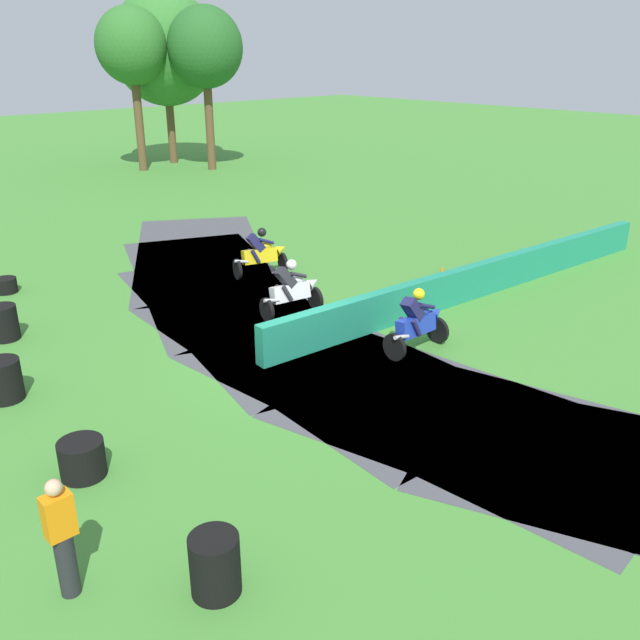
% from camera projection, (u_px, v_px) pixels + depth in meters
% --- Properties ---
extents(ground_plane, '(120.00, 120.00, 0.00)m').
position_uv_depth(ground_plane, '(304.00, 352.00, 14.78)').
color(ground_plane, '#428433').
extents(track_asphalt, '(9.30, 26.56, 0.01)m').
position_uv_depth(track_asphalt, '(336.00, 341.00, 15.31)').
color(track_asphalt, '#47474C').
rests_on(track_asphalt, ground).
extents(safety_barrier, '(14.33, 1.35, 0.90)m').
position_uv_depth(safety_barrier, '(483.00, 278.00, 18.09)').
color(safety_barrier, '#1E8466').
rests_on(safety_barrier, ground).
extents(motorcycle_lead_yellow, '(1.71, 1.10, 1.43)m').
position_uv_depth(motorcycle_lead_yellow, '(262.00, 253.00, 19.54)').
color(motorcycle_lead_yellow, black).
rests_on(motorcycle_lead_yellow, ground).
extents(motorcycle_chase_white, '(1.71, 0.95, 1.43)m').
position_uv_depth(motorcycle_chase_white, '(292.00, 289.00, 16.67)').
color(motorcycle_chase_white, black).
rests_on(motorcycle_chase_white, ground).
extents(motorcycle_trailing_blue, '(1.69, 0.71, 1.42)m').
position_uv_depth(motorcycle_trailing_blue, '(418.00, 321.00, 14.68)').
color(motorcycle_trailing_blue, black).
rests_on(motorcycle_trailing_blue, ground).
extents(tire_stack_near, '(0.59, 0.59, 0.40)m').
position_uv_depth(tire_stack_near, '(6.00, 285.00, 18.31)').
color(tire_stack_near, black).
rests_on(tire_stack_near, ground).
extents(tire_stack_mid_a, '(0.63, 0.63, 0.80)m').
position_uv_depth(tire_stack_mid_a, '(4.00, 323.00, 15.31)').
color(tire_stack_mid_a, black).
rests_on(tire_stack_mid_a, ground).
extents(tire_stack_mid_b, '(0.68, 0.68, 0.80)m').
position_uv_depth(tire_stack_mid_b, '(3.00, 380.00, 12.68)').
color(tire_stack_mid_b, black).
rests_on(tire_stack_mid_b, ground).
extents(tire_stack_far, '(0.70, 0.70, 0.60)m').
position_uv_depth(tire_stack_far, '(82.00, 459.00, 10.44)').
color(tire_stack_far, black).
rests_on(tire_stack_far, ground).
extents(tire_stack_extra_a, '(0.62, 0.62, 0.80)m').
position_uv_depth(tire_stack_extra_a, '(215.00, 565.00, 8.16)').
color(tire_stack_extra_a, black).
rests_on(tire_stack_extra_a, ground).
extents(track_marshal, '(0.34, 0.24, 1.63)m').
position_uv_depth(track_marshal, '(62.00, 538.00, 7.98)').
color(track_marshal, '#232328').
rests_on(track_marshal, ground).
extents(traffic_cone, '(0.28, 0.28, 0.44)m').
position_uv_depth(traffic_cone, '(442.00, 273.00, 19.23)').
color(traffic_cone, orange).
rests_on(traffic_cone, ground).
extents(tree_far_left, '(5.72, 5.72, 9.10)m').
position_uv_depth(tree_far_left, '(165.00, 48.00, 36.63)').
color(tree_far_left, brown).
rests_on(tree_far_left, ground).
extents(tree_far_right, '(3.83, 3.83, 8.16)m').
position_uv_depth(tree_far_right, '(205.00, 48.00, 34.50)').
color(tree_far_right, brown).
rests_on(tree_far_right, ground).
extents(tree_mid_rise, '(3.63, 3.63, 8.12)m').
position_uv_depth(tree_mid_rise, '(132.00, 47.00, 34.19)').
color(tree_mid_rise, brown).
rests_on(tree_mid_rise, ground).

